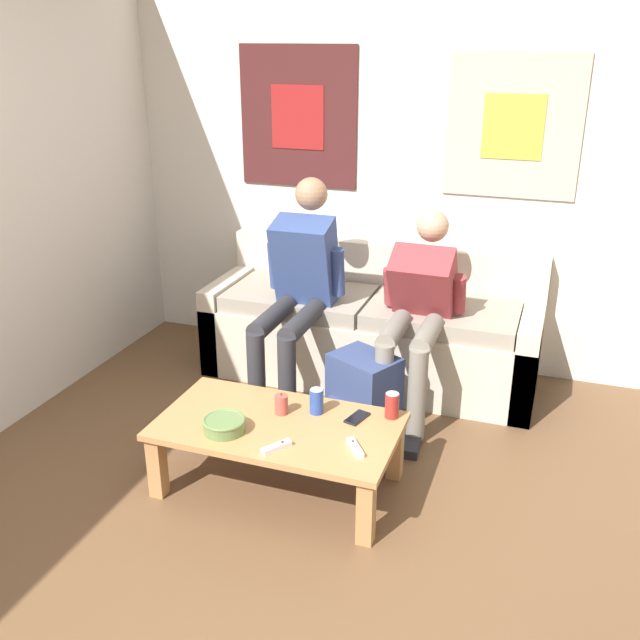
# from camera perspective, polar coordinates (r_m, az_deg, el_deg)

# --- Properties ---
(ground_plane) EXTENTS (18.00, 18.00, 0.00)m
(ground_plane) POSITION_cam_1_polar(r_m,az_deg,el_deg) (2.91, -5.54, -22.00)
(ground_plane) COLOR brown
(wall_back) EXTENTS (10.00, 0.07, 2.55)m
(wall_back) POSITION_cam_1_polar(r_m,az_deg,el_deg) (4.48, 7.27, 12.31)
(wall_back) COLOR silver
(wall_back) RESTS_ON ground_plane
(couch) EXTENTS (2.02, 0.72, 0.79)m
(couch) POSITION_cam_1_polar(r_m,az_deg,el_deg) (4.44, 4.15, -0.93)
(couch) COLOR beige
(couch) RESTS_ON ground_plane
(coffee_table) EXTENTS (1.12, 0.62, 0.34)m
(coffee_table) POSITION_cam_1_polar(r_m,az_deg,el_deg) (3.36, -3.38, -9.03)
(coffee_table) COLOR #B27F4C
(coffee_table) RESTS_ON ground_plane
(person_seated_adult) EXTENTS (0.47, 0.92, 1.26)m
(person_seated_adult) POSITION_cam_1_polar(r_m,az_deg,el_deg) (4.06, -1.79, 2.84)
(person_seated_adult) COLOR #2D2D33
(person_seated_adult) RESTS_ON ground_plane
(person_seated_teen) EXTENTS (0.47, 0.94, 1.10)m
(person_seated_teen) POSITION_cam_1_polar(r_m,az_deg,el_deg) (3.94, 7.85, 0.97)
(person_seated_teen) COLOR gray
(person_seated_teen) RESTS_ON ground_plane
(backpack) EXTENTS (0.42, 0.38, 0.45)m
(backpack) POSITION_cam_1_polar(r_m,az_deg,el_deg) (3.83, 3.41, -6.14)
(backpack) COLOR navy
(backpack) RESTS_ON ground_plane
(ceramic_bowl) EXTENTS (0.20, 0.20, 0.06)m
(ceramic_bowl) POSITION_cam_1_polar(r_m,az_deg,el_deg) (3.28, -7.69, -8.27)
(ceramic_bowl) COLOR #607F47
(ceramic_bowl) RESTS_ON coffee_table
(pillar_candle) EXTENTS (0.06, 0.06, 0.11)m
(pillar_candle) POSITION_cam_1_polar(r_m,az_deg,el_deg) (3.39, -3.11, -6.76)
(pillar_candle) COLOR #B24C42
(pillar_candle) RESTS_ON coffee_table
(drink_can_blue) EXTENTS (0.07, 0.07, 0.12)m
(drink_can_blue) POSITION_cam_1_polar(r_m,az_deg,el_deg) (3.39, -0.28, -6.50)
(drink_can_blue) COLOR #28479E
(drink_can_blue) RESTS_ON coffee_table
(drink_can_red) EXTENTS (0.07, 0.07, 0.12)m
(drink_can_red) POSITION_cam_1_polar(r_m,az_deg,el_deg) (3.37, 5.78, -6.80)
(drink_can_red) COLOR maroon
(drink_can_red) RESTS_ON coffee_table
(game_controller_near_left) EXTENTS (0.11, 0.14, 0.03)m
(game_controller_near_left) POSITION_cam_1_polar(r_m,az_deg,el_deg) (3.13, 2.83, -10.17)
(game_controller_near_left) COLOR white
(game_controller_near_left) RESTS_ON coffee_table
(game_controller_near_right) EXTENTS (0.11, 0.14, 0.03)m
(game_controller_near_right) POSITION_cam_1_polar(r_m,az_deg,el_deg) (3.14, -3.50, -10.12)
(game_controller_near_right) COLOR white
(game_controller_near_right) RESTS_ON coffee_table
(cell_phone) EXTENTS (0.10, 0.15, 0.01)m
(cell_phone) POSITION_cam_1_polar(r_m,az_deg,el_deg) (3.37, 2.99, -7.80)
(cell_phone) COLOR black
(cell_phone) RESTS_ON coffee_table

